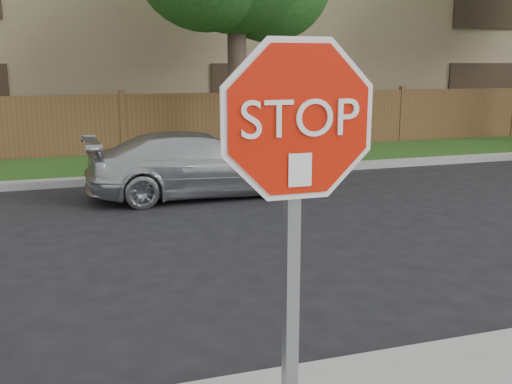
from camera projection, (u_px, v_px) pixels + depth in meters
name	position (u px, v px, depth m)	size (l,w,h in m)	color
ground	(284.00, 378.00, 4.64)	(90.00, 90.00, 0.00)	black
far_curb	(142.00, 178.00, 12.19)	(70.00, 0.30, 0.15)	gray
grass_strip	(132.00, 166.00, 13.72)	(70.00, 3.00, 0.12)	#1E4714
fence	(123.00, 126.00, 15.05)	(70.00, 0.12, 1.60)	brown
apartment_building	(101.00, 26.00, 19.66)	(35.20, 9.20, 7.20)	tan
stop_sign	(296.00, 190.00, 2.72)	(1.01, 0.13, 2.55)	gray
sedan_right	(199.00, 164.00, 10.83)	(1.63, 4.01, 1.17)	#B3B7BB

